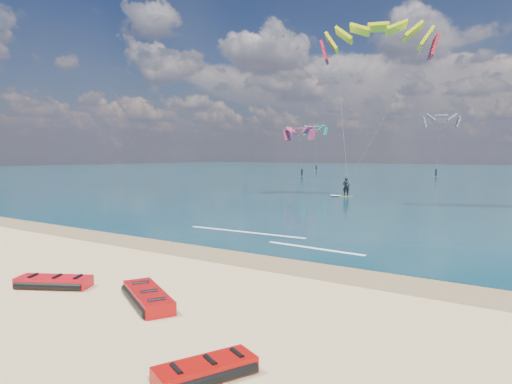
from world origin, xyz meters
The scene contains 9 objects.
ground centered at (0.00, 40.00, 0.00)m, with size 320.00×320.00×0.00m, color tan.
wet_sand_strip centered at (0.00, 3.00, 0.00)m, with size 320.00×2.40×0.01m, color olive.
sea centered at (0.00, 104.00, 0.02)m, with size 320.00×200.00×0.04m, color #0A313C.
packed_kite_left centered at (-0.06, -3.64, 0.00)m, with size 2.51×1.11×0.40m, color red, non-canonical shape.
packed_kite_mid centered at (3.61, -3.06, 0.00)m, with size 2.98×1.20×0.43m, color #A60B0C, non-canonical shape.
packed_kite_right centered at (7.80, -5.50, 0.00)m, with size 2.13×1.03×0.38m, color #A80B07, non-canonical shape.
kitesurfer_main centered at (-2.14, 28.27, 8.59)m, with size 13.03×8.53×16.69m.
shoreline_foam centered at (1.15, 7.37, 0.05)m, with size 11.11×2.35×0.01m.
distant_kites centered at (0.02, 78.87, 5.32)m, with size 85.98×33.06×11.52m.
Camera 1 is at (13.20, -11.85, 4.20)m, focal length 32.00 mm.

